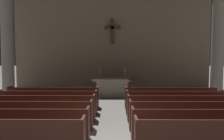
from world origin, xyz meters
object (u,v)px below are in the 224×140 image
at_px(column_right_second, 218,43).
at_px(pew_left_row_4, 40,108).
at_px(pew_left_row_2, 18,124).
at_px(pew_right_row_3, 192,115).
at_px(pew_right_row_1, 219,137).
at_px(lectern, 132,90).
at_px(pew_right_row_4, 183,108).
at_px(altar, 112,87).
at_px(pew_left_row_1, 1,137).
at_px(column_left_second, 7,43).
at_px(pew_right_row_6, 170,97).
at_px(pew_right_row_2, 204,125).
at_px(pew_left_row_3, 30,115).
at_px(pew_left_row_6, 54,97).
at_px(candlestick_left, 100,75).
at_px(pew_right_row_5, 176,102).
at_px(pew_left_row_5, 48,102).
at_px(candlestick_right, 125,75).

bearing_deg(column_right_second, pew_left_row_4, -151.50).
xyz_separation_m(pew_left_row_2, pew_right_row_3, (5.18, 1.04, 0.00)).
distance_m(pew_right_row_1, lectern, 7.15).
bearing_deg(pew_right_row_4, altar, 117.13).
bearing_deg(pew_left_row_1, column_left_second, 111.83).
bearing_deg(column_right_second, pew_right_row_6, -141.95).
bearing_deg(pew_right_row_2, pew_right_row_3, 90.00).
height_order(pew_left_row_3, pew_right_row_2, same).
bearing_deg(altar, pew_left_row_6, -131.09).
bearing_deg(pew_left_row_3, lectern, 53.35).
relative_size(pew_right_row_2, pew_right_row_6, 1.00).
xyz_separation_m(pew_left_row_3, column_left_second, (-3.04, 5.51, 2.47)).
xyz_separation_m(column_right_second, lectern, (-4.58, -0.61, -2.40)).
relative_size(pew_left_row_3, candlestick_left, 6.58).
bearing_deg(pew_right_row_3, column_right_second, 61.09).
bearing_deg(column_left_second, pew_left_row_1, -68.17).
height_order(pew_right_row_5, column_right_second, column_right_second).
xyz_separation_m(pew_right_row_4, candlestick_left, (-3.29, 5.05, 0.72)).
height_order(pew_left_row_3, pew_right_row_5, same).
bearing_deg(pew_left_row_5, column_right_second, 22.60).
xyz_separation_m(pew_left_row_3, lectern, (3.64, 4.90, 0.07)).
bearing_deg(lectern, pew_right_row_6, -49.02).
relative_size(pew_right_row_4, candlestick_right, 6.58).
bearing_deg(lectern, candlestick_right, 106.37).
height_order(pew_left_row_2, candlestick_right, candlestick_right).
distance_m(pew_left_row_2, candlestick_right, 7.89).
height_order(pew_right_row_1, column_right_second, column_right_second).
distance_m(pew_left_row_2, pew_right_row_1, 5.28).
height_order(pew_right_row_2, pew_right_row_4, same).
distance_m(pew_right_row_4, altar, 5.68).
bearing_deg(pew_left_row_5, lectern, 37.67).
xyz_separation_m(column_right_second, candlestick_right, (-4.93, 0.59, -1.75)).
relative_size(pew_left_row_1, candlestick_left, 6.58).
xyz_separation_m(pew_right_row_5, candlestick_right, (-1.89, 4.01, 0.72)).
xyz_separation_m(column_right_second, altar, (-5.63, 0.59, -2.42)).
distance_m(column_right_second, altar, 6.16).
relative_size(pew_right_row_3, pew_right_row_4, 1.00).
xyz_separation_m(pew_left_row_6, candlestick_left, (1.89, 2.97, 0.72)).
distance_m(pew_left_row_1, pew_right_row_3, 5.58).
distance_m(pew_left_row_6, pew_right_row_1, 7.35).
relative_size(pew_left_row_1, pew_right_row_6, 1.00).
height_order(pew_right_row_2, lectern, lectern).
bearing_deg(candlestick_left, pew_left_row_1, -103.01).
xyz_separation_m(pew_right_row_3, pew_right_row_6, (0.00, 3.13, 0.00)).
bearing_deg(pew_left_row_1, pew_left_row_4, 90.00).
relative_size(pew_left_row_6, column_left_second, 0.66).
height_order(pew_left_row_6, pew_right_row_1, same).
relative_size(pew_right_row_1, candlestick_left, 6.58).
height_order(pew_left_row_6, lectern, lectern).
bearing_deg(pew_left_row_5, pew_left_row_1, -90.00).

